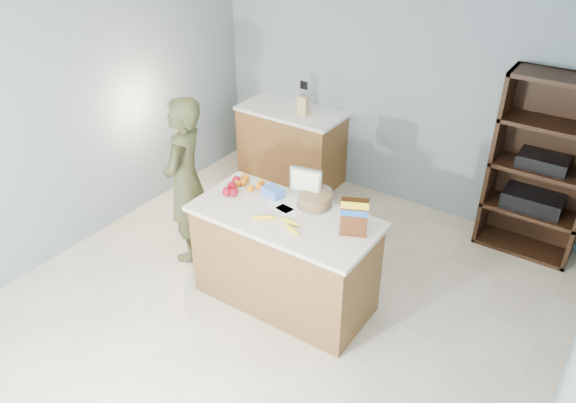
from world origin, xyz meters
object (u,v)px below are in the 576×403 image
Objects in this scene: counter_peninsula at (285,262)px; tv at (306,182)px; cereal_box at (354,214)px; shelving_unit at (542,170)px; person at (186,181)px.

tv is at bearing 89.99° from counter_peninsula.
counter_peninsula is 0.90m from cereal_box.
shelving_unit reaches higher than counter_peninsula.
shelving_unit is at bearing 48.13° from tv.
person is at bearing -143.85° from shelving_unit.
shelving_unit is 5.77× the size of cereal_box.
shelving_unit is at bearing 104.50° from person.
tv reaches higher than counter_peninsula.
tv is 0.90× the size of cereal_box.
tv is 0.65m from cereal_box.
tv is at bearing 156.85° from cereal_box.
tv is (-1.55, -1.73, 0.19)m from shelving_unit.
counter_peninsula is at bearing -127.11° from shelving_unit.
person is 1.78m from cereal_box.
counter_peninsula is 2.61m from shelving_unit.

